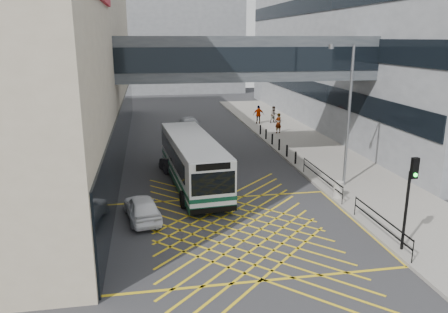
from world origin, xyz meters
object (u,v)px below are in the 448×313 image
bus (193,160)px  car_white (142,207)px  traffic_light (410,191)px  street_lamp (347,108)px  pedestrian_a (278,123)px  litter_bin (338,190)px  pedestrian_c (259,115)px  car_silver (189,123)px  car_dark (185,166)px  pedestrian_b (274,115)px

bus → car_white: size_ratio=2.69×
traffic_light → street_lamp: bearing=80.2°
car_white → pedestrian_a: size_ratio=2.15×
traffic_light → street_lamp: (1.03, 8.42, 2.10)m
street_lamp → pedestrian_a: (0.58, 15.30, -3.84)m
car_white → street_lamp: (11.97, 2.81, 4.30)m
street_lamp → litter_bin: 4.86m
litter_bin → pedestrian_c: 22.16m
bus → car_silver: size_ratio=2.40×
street_lamp → pedestrian_c: 20.55m
car_dark → pedestrian_b: 19.99m
pedestrian_b → car_silver: bearing=175.0°
pedestrian_a → pedestrian_b: pedestrian_a is taller
pedestrian_c → car_silver: bearing=14.6°
bus → car_white: bearing=-127.2°
car_dark → litter_bin: car_dark is taller
bus → car_silver: (1.36, 17.04, -0.91)m
bus → car_white: (-3.07, -4.87, -0.97)m
car_white → pedestrian_a: bearing=-135.0°
pedestrian_b → pedestrian_c: size_ratio=0.91×
bus → litter_bin: (7.81, -4.00, -0.99)m
car_silver → traffic_light: bearing=100.1°
street_lamp → traffic_light: bearing=-115.3°
bus → pedestrian_a: bearing=49.4°
car_dark → pedestrian_b: size_ratio=2.90×
car_dark → street_lamp: size_ratio=0.60×
traffic_light → pedestrian_b: size_ratio=2.37×
car_silver → pedestrian_c: bearing=-174.9°
bus → litter_bin: bearing=-32.1°
car_white → pedestrian_c: size_ratio=2.13×
street_lamp → pedestrian_c: (-0.08, 20.19, -3.83)m
bus → pedestrian_c: 20.17m
bus → car_dark: size_ratio=2.17×
bus → car_silver: bearing=80.5°
street_lamp → car_white: bearing=174.8°
traffic_light → pedestrian_a: 23.84m
litter_bin → car_silver: bearing=107.1°
traffic_light → pedestrian_c: bearing=85.3°
traffic_light → pedestrian_c: 28.68m
street_lamp → pedestrian_b: bearing=67.0°
pedestrian_a → pedestrian_c: (-0.66, 4.89, 0.01)m
car_dark → traffic_light: 14.68m
street_lamp → pedestrian_b: (1.63, 20.34, -3.91)m
traffic_light → pedestrian_a: bearing=83.3°
car_white → pedestrian_b: bearing=-130.7°
car_silver → pedestrian_c: size_ratio=2.39×
car_dark → litter_bin: size_ratio=5.42×
car_white → litter_bin: (10.88, 0.87, -0.02)m
traffic_light → litter_bin: bearing=87.7°
car_silver → car_white: bearing=75.3°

